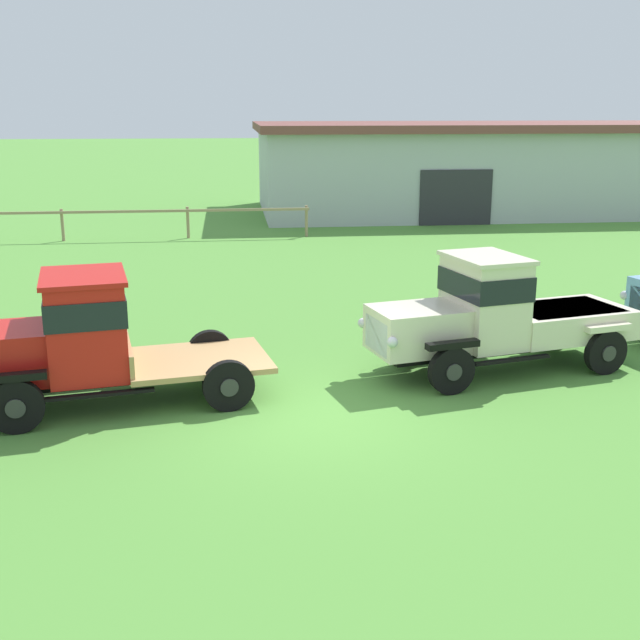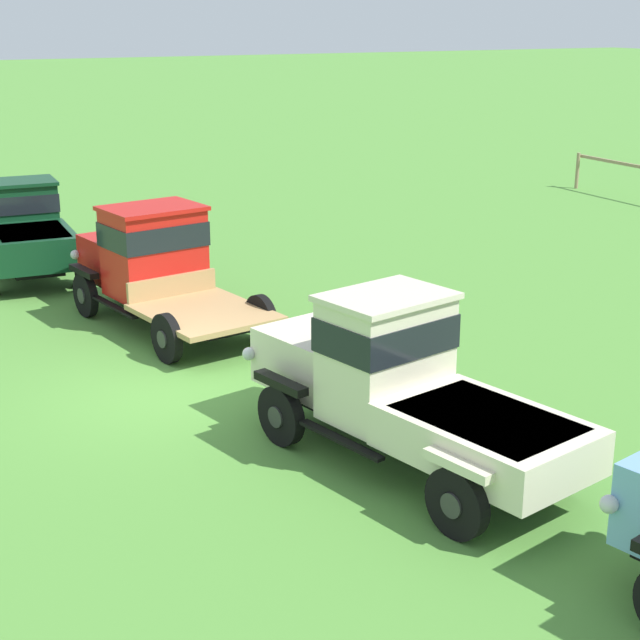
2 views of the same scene
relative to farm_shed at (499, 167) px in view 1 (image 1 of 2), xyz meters
name	(u,v)px [view 1 (image 1 of 2)]	position (x,y,z in m)	size (l,w,h in m)	color
ground_plane	(313,417)	(-12.03, -26.39, -2.15)	(240.00, 240.00, 0.00)	#518E38
farm_shed	(499,167)	(0.00, 0.00, 0.00)	(23.91, 10.30, 4.27)	#B2B7BC
paddock_fence	(128,216)	(-17.25, -7.30, -1.23)	(14.09, 0.53, 1.24)	#997F60
vintage_truck_second_in_line	(79,338)	(-15.98, -25.38, -0.93)	(5.60, 2.91, 2.33)	black
vintage_truck_midrow_center	(496,315)	(-8.23, -24.34, -1.02)	(5.65, 2.96, 2.32)	black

